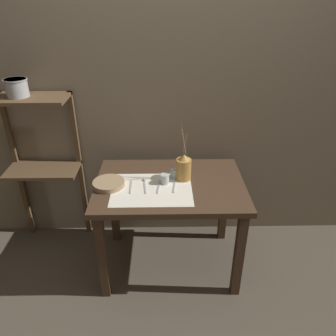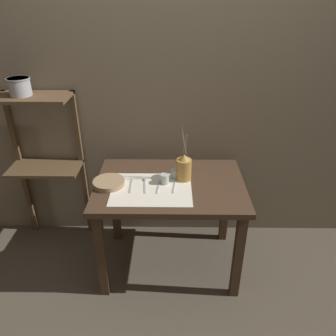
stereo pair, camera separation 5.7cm
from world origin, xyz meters
The scene contains 14 objects.
ground_plane centered at (0.00, 0.00, 0.00)m, with size 12.00×12.00×0.00m, color brown.
stone_wall_back centered at (0.00, 0.47, 1.20)m, with size 7.00×0.06×2.40m.
wooden_table centered at (0.00, 0.00, 0.63)m, with size 1.04×0.73×0.74m.
wooden_shelf_unit centered at (-0.98, 0.32, 0.88)m, with size 0.54×0.29×1.28m.
linen_cloth centered at (-0.12, -0.08, 0.74)m, with size 0.54×0.42×0.00m.
pitcher_with_flowers centered at (0.10, 0.05, 0.83)m, with size 0.11×0.11×0.41m.
wooden_bowl centered at (-0.42, -0.03, 0.76)m, with size 0.22×0.22×0.04m.
glass_tumbler_near centered at (-0.04, -0.01, 0.78)m, with size 0.06×0.06×0.07m.
glass_tumbler_far centered at (0.03, 0.07, 0.78)m, with size 0.06×0.06×0.07m.
fork_inner centered at (-0.27, -0.05, 0.75)m, with size 0.02×0.17×0.00m.
spoon_inner centered at (-0.18, 0.00, 0.75)m, with size 0.03×0.19×0.02m.
fork_outer centered at (-0.08, -0.05, 0.75)m, with size 0.03×0.17×0.00m.
knife_center centered at (0.03, -0.05, 0.75)m, with size 0.03×0.17×0.00m.
metal_pot_large centered at (-1.04, 0.28, 1.35)m, with size 0.16×0.16×0.12m.
Camera 1 is at (-0.05, -1.96, 1.92)m, focal length 35.00 mm.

